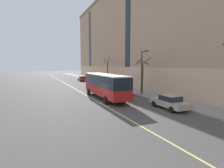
{
  "coord_description": "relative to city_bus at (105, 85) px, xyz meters",
  "views": [
    {
      "loc": [
        -8.13,
        -20.08,
        4.83
      ],
      "look_at": [
        3.33,
        5.28,
        1.8
      ],
      "focal_mm": 28.0,
      "sensor_mm": 36.0,
      "label": 1
    }
  ],
  "objects": [
    {
      "name": "parked_car_white_3",
      "position": [
        4.14,
        1.99,
        -1.26
      ],
      "size": [
        2.02,
        4.3,
        1.56
      ],
      "color": "silver",
      "rests_on": "ground"
    },
    {
      "name": "street_lamp",
      "position": [
        6.09,
        -0.44,
        2.32
      ],
      "size": [
        0.36,
        1.48,
        6.87
      ],
      "color": "#2D2D30",
      "rests_on": "sidewalk"
    },
    {
      "name": "street_tree_far_uptown",
      "position": [
        7.14,
        15.99,
        1.37
      ],
      "size": [
        1.94,
        1.56,
        6.6
      ],
      "color": "brown",
      "rests_on": "sidewalk"
    },
    {
      "name": "parked_car_white_5",
      "position": [
        4.36,
        10.02,
        -1.26
      ],
      "size": [
        2.07,
        4.82,
        1.56
      ],
      "color": "silver",
      "rests_on": "ground"
    },
    {
      "name": "ground_plane",
      "position": [
        -1.18,
        -3.05,
        -2.05
      ],
      "size": [
        260.0,
        260.0,
        0.0
      ],
      "primitive_type": "plane",
      "color": "#4C4947"
    },
    {
      "name": "apartment_facade",
      "position": [
        15.71,
        -3.05,
        10.62
      ],
      "size": [
        15.2,
        110.0,
        25.37
      ],
      "color": "tan",
      "rests_on": "ground"
    },
    {
      "name": "fire_hydrant",
      "position": [
        5.99,
        8.18,
        -1.55
      ],
      "size": [
        0.42,
        0.24,
        0.72
      ],
      "color": "red",
      "rests_on": "sidewalk"
    },
    {
      "name": "lane_centerline",
      "position": [
        -1.7,
        -0.05,
        -2.04
      ],
      "size": [
        0.16,
        140.0,
        0.01
      ],
      "primitive_type": "cube",
      "color": "#E0D66B",
      "rests_on": "ground"
    },
    {
      "name": "city_bus",
      "position": [
        0.0,
        0.0,
        0.0
      ],
      "size": [
        2.88,
        11.63,
        3.51
      ],
      "color": "red",
      "rests_on": "ground"
    },
    {
      "name": "parked_car_red_1",
      "position": [
        4.19,
        28.56,
        -1.26
      ],
      "size": [
        2.11,
        4.47,
        1.56
      ],
      "color": "#B21E19",
      "rests_on": "ground"
    },
    {
      "name": "sidewalk",
      "position": [
        7.61,
        -0.05,
        -1.97
      ],
      "size": [
        4.24,
        160.0,
        0.15
      ],
      "primitive_type": "cube",
      "color": "gray",
      "rests_on": "ground"
    },
    {
      "name": "parked_car_champagne_0",
      "position": [
        4.25,
        -8.47,
        -1.26
      ],
      "size": [
        2.07,
        4.74,
        1.56
      ],
      "color": "#BCAD89",
      "rests_on": "ground"
    },
    {
      "name": "street_tree_mid_block",
      "position": [
        7.15,
        1.12,
        1.21
      ],
      "size": [
        2.15,
        2.16,
        6.13
      ],
      "color": "brown",
      "rests_on": "sidewalk"
    },
    {
      "name": "parked_car_red_4",
      "position": [
        4.26,
        19.64,
        -1.26
      ],
      "size": [
        1.97,
        4.5,
        1.56
      ],
      "color": "#B21E19",
      "rests_on": "ground"
    }
  ]
}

